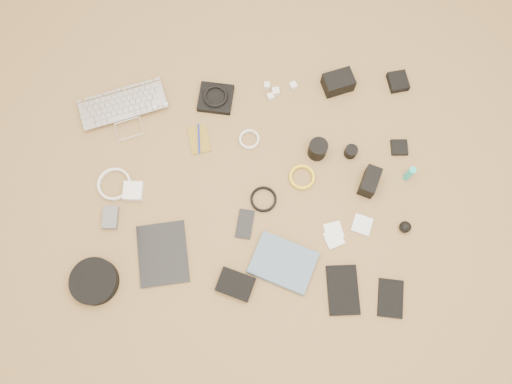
{
  "coord_description": "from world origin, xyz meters",
  "views": [
    {
      "loc": [
        0.0,
        -0.6,
        2.01
      ],
      "look_at": [
        0.01,
        -0.01,
        0.02
      ],
      "focal_mm": 35.0,
      "sensor_mm": 36.0,
      "label": 1
    }
  ],
  "objects_px": {
    "phone": "(245,224)",
    "paperback": "(275,284)",
    "tablet": "(163,254)",
    "headphone_case": "(94,281)",
    "dslr_camera": "(338,82)",
    "laptop": "(126,116)"
  },
  "relations": [
    {
      "from": "dslr_camera",
      "to": "headphone_case",
      "type": "distance_m",
      "value": 1.33
    },
    {
      "from": "phone",
      "to": "paperback",
      "type": "bearing_deg",
      "value": -54.91
    },
    {
      "from": "dslr_camera",
      "to": "phone",
      "type": "distance_m",
      "value": 0.75
    },
    {
      "from": "headphone_case",
      "to": "paperback",
      "type": "xyz_separation_m",
      "value": [
        0.71,
        -0.02,
        -0.01
      ]
    },
    {
      "from": "laptop",
      "to": "headphone_case",
      "type": "relative_size",
      "value": 2.03
    },
    {
      "from": "dslr_camera",
      "to": "phone",
      "type": "height_order",
      "value": "dslr_camera"
    },
    {
      "from": "laptop",
      "to": "phone",
      "type": "height_order",
      "value": "laptop"
    },
    {
      "from": "laptop",
      "to": "paperback",
      "type": "relative_size",
      "value": 1.55
    },
    {
      "from": "dslr_camera",
      "to": "headphone_case",
      "type": "bearing_deg",
      "value": -157.1
    },
    {
      "from": "phone",
      "to": "headphone_case",
      "type": "distance_m",
      "value": 0.64
    },
    {
      "from": "phone",
      "to": "dslr_camera",
      "type": "bearing_deg",
      "value": 66.19
    },
    {
      "from": "dslr_camera",
      "to": "paperback",
      "type": "distance_m",
      "value": 0.93
    },
    {
      "from": "headphone_case",
      "to": "tablet",
      "type": "bearing_deg",
      "value": 22.99
    },
    {
      "from": "tablet",
      "to": "headphone_case",
      "type": "bearing_deg",
      "value": -164.53
    },
    {
      "from": "phone",
      "to": "paperback",
      "type": "distance_m",
      "value": 0.27
    },
    {
      "from": "dslr_camera",
      "to": "headphone_case",
      "type": "height_order",
      "value": "dslr_camera"
    },
    {
      "from": "tablet",
      "to": "dslr_camera",
      "type": "bearing_deg",
      "value": 37.62
    },
    {
      "from": "tablet",
      "to": "phone",
      "type": "xyz_separation_m",
      "value": [
        0.33,
        0.12,
        -0.0
      ]
    },
    {
      "from": "laptop",
      "to": "tablet",
      "type": "bearing_deg",
      "value": -90.51
    },
    {
      "from": "laptop",
      "to": "paperback",
      "type": "xyz_separation_m",
      "value": [
        0.64,
        -0.73,
        -0.0
      ]
    },
    {
      "from": "tablet",
      "to": "headphone_case",
      "type": "distance_m",
      "value": 0.29
    },
    {
      "from": "tablet",
      "to": "paperback",
      "type": "height_order",
      "value": "paperback"
    }
  ]
}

